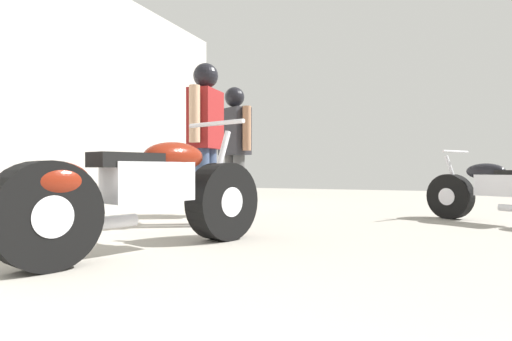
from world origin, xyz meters
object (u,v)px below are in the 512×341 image
at_px(motorcycle_maroon_cruiser, 144,195).
at_px(mechanic_with_helmet, 235,139).
at_px(mechanic_in_blue, 206,128).
at_px(motorcycle_black_naked, 506,192).

height_order(motorcycle_maroon_cruiser, mechanic_with_helmet, mechanic_with_helmet).
height_order(mechanic_in_blue, mechanic_with_helmet, mechanic_in_blue).
xyz_separation_m(motorcycle_maroon_cruiser, motorcycle_black_naked, (2.71, 2.84, -0.07)).
distance_m(motorcycle_maroon_cruiser, mechanic_in_blue, 1.71).
relative_size(motorcycle_black_naked, mechanic_with_helmet, 0.95).
distance_m(motorcycle_black_naked, mechanic_in_blue, 3.37).
relative_size(motorcycle_black_naked, mechanic_in_blue, 0.90).
height_order(motorcycle_black_naked, mechanic_in_blue, mechanic_in_blue).
bearing_deg(mechanic_in_blue, mechanic_with_helmet, 95.76).
bearing_deg(motorcycle_maroon_cruiser, mechanic_with_helmet, 99.55).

